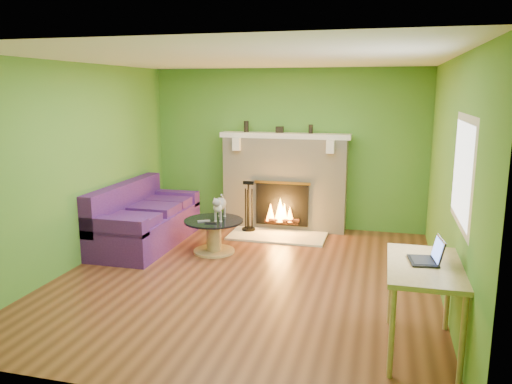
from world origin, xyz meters
TOP-DOWN VIEW (x-y plane):
  - floor at (0.00, 0.00)m, footprint 5.00×5.00m
  - ceiling at (0.00, 0.00)m, footprint 5.00×5.00m
  - wall_back at (0.00, 2.50)m, footprint 5.00×0.00m
  - wall_front at (0.00, -2.50)m, footprint 5.00×0.00m
  - wall_left at (-2.25, 0.00)m, footprint 0.00×5.00m
  - wall_right at (2.25, 0.00)m, footprint 0.00×5.00m
  - window_frame at (2.24, -0.90)m, footprint 0.00×1.20m
  - window_pane at (2.23, -0.90)m, footprint 0.00×1.06m
  - fireplace at (0.00, 2.32)m, footprint 2.10×0.46m
  - hearth at (0.00, 1.80)m, footprint 1.50×0.75m
  - mantel at (0.00, 2.30)m, footprint 2.10×0.28m
  - sofa at (-1.86, 0.95)m, footprint 0.91×2.02m
  - coffee_table at (-0.71, 0.84)m, footprint 0.83×0.83m
  - desk at (1.95, -1.29)m, footprint 0.63×1.09m
  - cat at (-0.63, 0.89)m, footprint 0.28×0.60m
  - remote_silver at (-0.81, 0.72)m, footprint 0.17×0.12m
  - remote_black at (-0.69, 0.66)m, footprint 0.17×0.07m
  - laptop at (1.93, -1.24)m, footprint 0.30×0.33m
  - fire_tools at (-0.51, 1.95)m, footprint 0.22×0.22m
  - mantel_vase_left at (-0.65, 2.33)m, footprint 0.08×0.08m
  - mantel_vase_right at (0.41, 2.33)m, footprint 0.07×0.07m
  - mantel_box at (-0.09, 2.33)m, footprint 0.12×0.08m

SIDE VIEW (x-z plane):
  - floor at x=0.00m, z-range 0.00..0.00m
  - hearth at x=0.00m, z-range 0.00..0.03m
  - coffee_table at x=-0.71m, z-range 0.04..0.51m
  - sofa at x=-1.86m, z-range -0.10..0.80m
  - fire_tools at x=-0.51m, z-range 0.03..0.84m
  - remote_black at x=-0.69m, z-range 0.47..0.49m
  - remote_silver at x=-0.81m, z-range 0.47..0.49m
  - cat at x=-0.63m, z-range 0.47..0.83m
  - desk at x=1.95m, z-range 0.30..1.11m
  - fireplace at x=0.00m, z-range -0.02..1.56m
  - laptop at x=1.93m, z-range 0.80..1.03m
  - wall_back at x=0.00m, z-range -1.20..3.80m
  - wall_front at x=0.00m, z-range -1.20..3.80m
  - wall_left at x=-2.25m, z-range -1.20..3.80m
  - wall_right at x=2.25m, z-range -1.20..3.80m
  - mantel at x=0.00m, z-range 1.50..1.58m
  - window_frame at x=2.24m, z-range 0.95..2.15m
  - window_pane at x=2.23m, z-range 1.02..2.08m
  - mantel_box at x=-0.09m, z-range 1.58..1.68m
  - mantel_vase_right at x=0.41m, z-range 1.58..1.72m
  - mantel_vase_left at x=-0.65m, z-range 1.58..1.76m
  - ceiling at x=0.00m, z-range 2.60..2.60m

